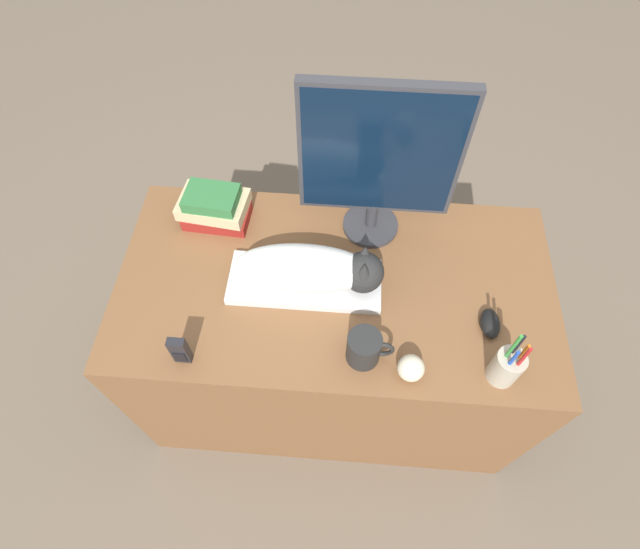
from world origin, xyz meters
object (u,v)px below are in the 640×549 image
at_px(monitor, 379,159).
at_px(coffee_mug, 365,348).
at_px(computer_mouse, 490,323).
at_px(book_stack, 214,207).
at_px(baseball, 411,368).
at_px(phone, 180,351).
at_px(keyboard, 305,282).
at_px(pen_cup, 507,366).
at_px(cat, 316,269).

xyz_separation_m(monitor, coffee_mug, (-0.01, -0.44, -0.24)).
height_order(computer_mouse, book_stack, book_stack).
height_order(baseball, phone, phone).
bearing_deg(baseball, book_stack, 141.58).
bearing_deg(keyboard, monitor, 50.58).
height_order(pen_cup, book_stack, pen_cup).
bearing_deg(monitor, cat, -123.85).
distance_m(coffee_mug, book_stack, 0.64).
xyz_separation_m(keyboard, phone, (-0.30, -0.26, 0.04)).
relative_size(keyboard, pen_cup, 2.00).
bearing_deg(book_stack, phone, -89.70).
xyz_separation_m(computer_mouse, baseball, (-0.22, -0.15, 0.02)).
bearing_deg(pen_cup, phone, -178.74).
xyz_separation_m(cat, pen_cup, (0.50, -0.24, -0.03)).
bearing_deg(cat, pen_cup, -25.62).
bearing_deg(keyboard, book_stack, 143.57).
xyz_separation_m(computer_mouse, coffee_mug, (-0.34, -0.11, 0.03)).
height_order(keyboard, computer_mouse, computer_mouse).
relative_size(monitor, baseball, 7.41).
distance_m(cat, phone, 0.42).
distance_m(computer_mouse, baseball, 0.27).
distance_m(baseball, book_stack, 0.76).
height_order(coffee_mug, book_stack, book_stack).
xyz_separation_m(computer_mouse, pen_cup, (0.01, -0.14, 0.04)).
distance_m(keyboard, cat, 0.08).
height_order(cat, monitor, monitor).
bearing_deg(coffee_mug, keyboard, 129.71).
distance_m(pen_cup, book_stack, 0.95).
bearing_deg(pen_cup, computer_mouse, 95.84).
bearing_deg(book_stack, coffee_mug, -42.32).
distance_m(computer_mouse, phone, 0.83).
bearing_deg(coffee_mug, monitor, 89.00).
distance_m(coffee_mug, pen_cup, 0.36).
distance_m(coffee_mug, baseball, 0.13).
distance_m(keyboard, baseball, 0.39).
bearing_deg(phone, book_stack, 90.30).
bearing_deg(coffee_mug, phone, -174.63).
height_order(monitor, coffee_mug, monitor).
bearing_deg(monitor, pen_cup, -53.08).
relative_size(pen_cup, phone, 2.08).
xyz_separation_m(phone, book_stack, (-0.00, 0.48, 0.01)).
bearing_deg(monitor, baseball, -76.72).
relative_size(coffee_mug, pen_cup, 0.57).
relative_size(cat, book_stack, 1.88).
height_order(computer_mouse, baseball, baseball).
relative_size(baseball, book_stack, 0.32).
bearing_deg(baseball, pen_cup, 3.12).
relative_size(phone, book_stack, 0.48).
bearing_deg(phone, coffee_mug, 5.37).
relative_size(monitor, phone, 4.97).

